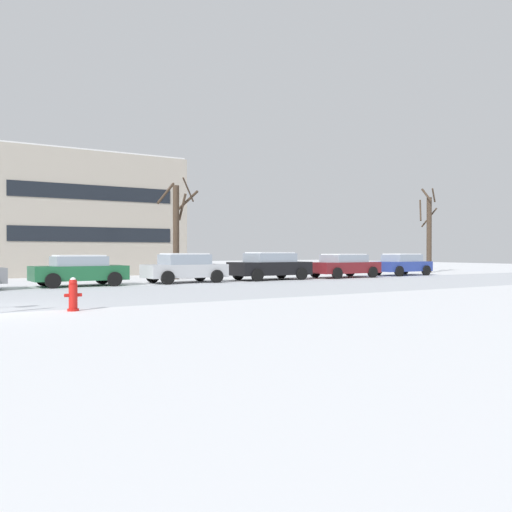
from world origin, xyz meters
name	(u,v)px	position (x,y,z in m)	size (l,w,h in m)	color
fire_hydrant	(73,294)	(2.01, -1.43, 0.44)	(0.44, 0.30, 0.88)	red
parked_car_green	(79,270)	(4.62, 8.59, 0.71)	(4.04, 2.06, 1.38)	#1E6038
parked_car_silver	(185,268)	(9.66, 8.51, 0.74)	(4.01, 2.07, 1.45)	silver
parked_car_black	(270,266)	(14.71, 8.57, 0.76)	(4.41, 2.18, 1.50)	black
parked_car_maroon	(344,265)	(19.75, 8.36, 0.72)	(4.23, 2.20, 1.39)	maroon
parked_car_blue	(402,264)	(24.80, 8.59, 0.72)	(3.83, 2.08, 1.39)	#283D93
tree_far_left	(177,227)	(10.66, 11.77, 2.88)	(2.25, 2.27, 5.49)	#423326
tree_far_right	(429,231)	(29.92, 10.80, 2.97)	(1.75, 1.42, 6.07)	#423326
building_far_right	(76,217)	(7.75, 22.18, 3.90)	(12.35, 9.32, 7.80)	#B2A899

